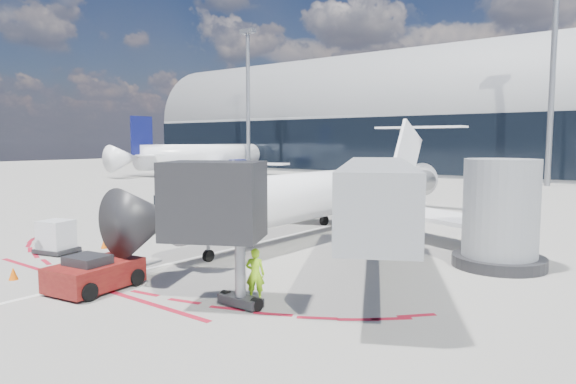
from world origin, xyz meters
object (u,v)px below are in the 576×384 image
Objects in this scene: pushback_tug at (94,274)px; uld_container at (56,237)px; regional_jet at (333,192)px; ramp_worker at (255,274)px.

uld_container is at bearing 153.22° from pushback_tug.
regional_jet is 16.42m from pushback_tug.
pushback_tug is 7.58m from uld_container.
regional_jet is 15.69× the size of ramp_worker.
ramp_worker is at bearing 17.18° from pushback_tug.
pushback_tug is 2.86× the size of ramp_worker.
uld_container is at bearing -28.84° from ramp_worker.
ramp_worker is (5.65, 2.73, 0.33)m from pushback_tug.
regional_jet reaches higher than uld_container.
ramp_worker is at bearing -67.94° from regional_jet.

